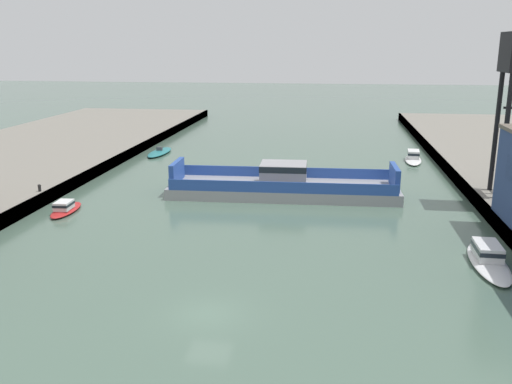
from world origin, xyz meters
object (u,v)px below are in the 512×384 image
object	(u,v)px
chain_ferry	(283,185)
moored_boat_near_right	(160,152)
moored_boat_mid_left	(65,208)
moored_boat_mid_right	(413,157)
moored_boat_near_left	(488,257)

from	to	relation	value
chain_ferry	moored_boat_near_right	bearing A→B (deg)	134.43
moored_boat_near_right	moored_boat_mid_left	xyz separation A→B (m)	(0.02, -28.63, 0.16)
moored_boat_mid_right	chain_ferry	bearing A→B (deg)	-128.49
moored_boat_near_right	moored_boat_mid_right	size ratio (longest dim) A/B	1.04
moored_boat_near_left	moored_boat_mid_left	size ratio (longest dim) A/B	1.52
chain_ferry	moored_boat_mid_left	xyz separation A→B (m)	(-19.36, -8.86, -0.61)
moored_boat_mid_left	moored_boat_mid_right	size ratio (longest dim) A/B	0.73
chain_ferry	moored_boat_near_right	distance (m)	27.69
moored_boat_mid_right	moored_boat_near_right	bearing A→B (deg)	179.78
moored_boat_near_left	moored_boat_mid_right	world-z (taller)	moored_boat_near_left
moored_boat_near_right	moored_boat_mid_right	world-z (taller)	moored_boat_mid_right
chain_ferry	moored_boat_near_right	world-z (taller)	chain_ferry
moored_boat_near_left	moored_boat_mid_left	bearing A→B (deg)	167.59
moored_boat_mid_left	moored_boat_mid_right	world-z (taller)	moored_boat_mid_right
chain_ferry	moored_boat_near_left	bearing A→B (deg)	-46.28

